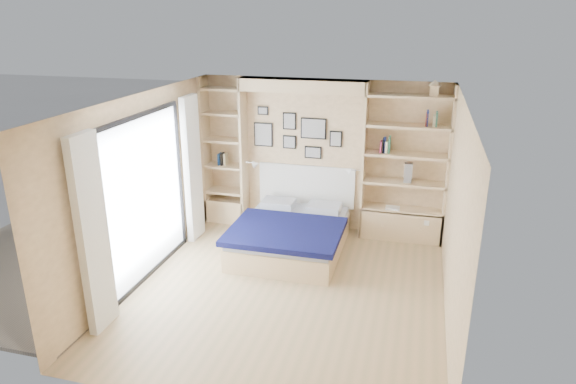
# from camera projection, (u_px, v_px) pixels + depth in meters

# --- Properties ---
(ground) EXTENTS (4.50, 4.50, 0.00)m
(ground) POSITION_uv_depth(u_px,v_px,m) (287.00, 291.00, 6.78)
(ground) COLOR tan
(ground) RESTS_ON ground
(room_shell) EXTENTS (4.50, 4.50, 4.50)m
(room_shell) POSITION_uv_depth(u_px,v_px,m) (288.00, 177.00, 7.90)
(room_shell) COLOR beige
(room_shell) RESTS_ON ground
(bed) EXTENTS (1.63, 2.05, 1.07)m
(bed) POSITION_uv_depth(u_px,v_px,m) (291.00, 234.00, 7.85)
(bed) COLOR beige
(bed) RESTS_ON ground
(photo_gallery) EXTENTS (1.48, 0.02, 0.82)m
(photo_gallery) POSITION_uv_depth(u_px,v_px,m) (295.00, 133.00, 8.38)
(photo_gallery) COLOR black
(photo_gallery) RESTS_ON ground
(reading_lamps) EXTENTS (1.92, 0.12, 0.15)m
(reading_lamps) POSITION_uv_depth(u_px,v_px,m) (301.00, 167.00, 8.31)
(reading_lamps) COLOR silver
(reading_lamps) RESTS_ON ground
(shelf_decor) EXTENTS (3.52, 0.23, 2.03)m
(shelf_decor) POSITION_uv_depth(u_px,v_px,m) (388.00, 137.00, 7.86)
(shelf_decor) COLOR #AA2954
(shelf_decor) RESTS_ON ground
(deck) EXTENTS (3.20, 4.00, 0.05)m
(deck) POSITION_uv_depth(u_px,v_px,m) (54.00, 259.00, 7.64)
(deck) COLOR #65594B
(deck) RESTS_ON ground
(deck_chair) EXTENTS (0.60, 0.79, 0.71)m
(deck_chair) POSITION_uv_depth(u_px,v_px,m) (84.00, 218.00, 8.27)
(deck_chair) COLOR tan
(deck_chair) RESTS_ON ground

